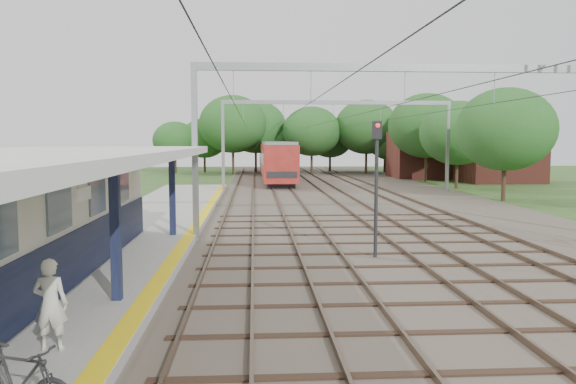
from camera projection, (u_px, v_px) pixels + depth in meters
name	position (u px, v px, depth m)	size (l,w,h in m)	color
ballast_bed	(355.00, 200.00, 37.47)	(18.00, 90.00, 0.10)	#473D33
platform	(126.00, 244.00, 20.86)	(5.00, 52.00, 0.35)	gray
yellow_stripe	(187.00, 239.00, 20.98)	(0.45, 52.00, 0.01)	yellow
station_building	(1.00, 222.00, 13.65)	(3.41, 18.00, 3.40)	beige
canopy	(29.00, 157.00, 12.57)	(6.40, 20.00, 3.44)	#101634
rail_tracks	(318.00, 198.00, 37.31)	(11.80, 88.00, 0.15)	brown
catenary_system	(360.00, 115.00, 32.24)	(17.22, 88.00, 7.00)	gray
tree_band	(311.00, 133.00, 63.97)	(31.72, 30.88, 8.82)	#382619
house_near	(500.00, 151.00, 54.14)	(7.00, 6.12, 7.89)	brown
house_far	(430.00, 148.00, 59.77)	(8.00, 6.12, 8.66)	brown
person	(50.00, 304.00, 9.81)	(0.60, 0.39, 1.64)	beige
bicycle	(19.00, 383.00, 7.27)	(0.50, 1.76, 1.06)	black
train	(274.00, 158.00, 62.46)	(2.90, 36.06, 3.81)	black
signal_post	(376.00, 171.00, 18.65)	(0.36, 0.31, 4.66)	black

